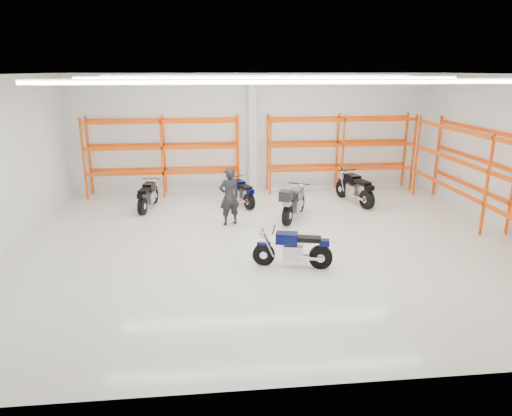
{
  "coord_description": "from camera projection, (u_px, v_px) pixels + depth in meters",
  "views": [
    {
      "loc": [
        -1.68,
        -11.73,
        4.61
      ],
      "look_at": [
        -0.41,
        0.5,
        0.87
      ],
      "focal_mm": 32.0,
      "sensor_mm": 36.0,
      "label": 1
    }
  ],
  "objects": [
    {
      "name": "motorcycle_back_a",
      "position": [
        148.0,
        197.0,
        15.59
      ],
      "size": [
        0.73,
        1.95,
        0.96
      ],
      "color": "black",
      "rests_on": "ground"
    },
    {
      "name": "ground",
      "position": [
        273.0,
        243.0,
        12.67
      ],
      "size": [
        14.0,
        14.0,
        0.0
      ],
      "primitive_type": "plane",
      "color": "silver",
      "rests_on": "ground"
    },
    {
      "name": "standing_man",
      "position": [
        229.0,
        196.0,
        13.92
      ],
      "size": [
        0.77,
        0.64,
        1.8
      ],
      "primitive_type": "imported",
      "rotation": [
        0.0,
        0.0,
        3.51
      ],
      "color": "black",
      "rests_on": "ground"
    },
    {
      "name": "pallet_racking_back_right",
      "position": [
        340.0,
        146.0,
        17.7
      ],
      "size": [
        5.67,
        0.87,
        3.0
      ],
      "color": "#FF5111",
      "rests_on": "ground"
    },
    {
      "name": "motorcycle_main",
      "position": [
        296.0,
        250.0,
        11.0
      ],
      "size": [
        1.92,
        0.79,
        0.96
      ],
      "color": "black",
      "rests_on": "ground"
    },
    {
      "name": "pallet_racking_side",
      "position": [
        502.0,
        174.0,
        12.78
      ],
      "size": [
        0.87,
        9.07,
        3.0
      ],
      "color": "#FF5111",
      "rests_on": "ground"
    },
    {
      "name": "motorcycle_back_b",
      "position": [
        241.0,
        193.0,
        16.07
      ],
      "size": [
        0.92,
        1.83,
        0.95
      ],
      "color": "black",
      "rests_on": "ground"
    },
    {
      "name": "pallet_racking_back_left",
      "position": [
        163.0,
        149.0,
        17.03
      ],
      "size": [
        5.67,
        0.87,
        3.0
      ],
      "color": "#FF5111",
      "rests_on": "ground"
    },
    {
      "name": "motorcycle_back_d",
      "position": [
        356.0,
        189.0,
        16.25
      ],
      "size": [
        0.92,
        2.22,
        1.11
      ],
      "color": "black",
      "rests_on": "ground"
    },
    {
      "name": "motorcycle_back_c",
      "position": [
        293.0,
        203.0,
        14.48
      ],
      "size": [
        1.22,
        2.08,
        1.14
      ],
      "color": "black",
      "rests_on": "ground"
    },
    {
      "name": "room_shell",
      "position": [
        274.0,
        124.0,
        11.74
      ],
      "size": [
        14.02,
        12.02,
        4.51
      ],
      "color": "white",
      "rests_on": "ground"
    },
    {
      "name": "structural_column",
      "position": [
        252.0,
        134.0,
        17.55
      ],
      "size": [
        0.32,
        0.32,
        4.5
      ],
      "primitive_type": "cube",
      "color": "white",
      "rests_on": "ground"
    }
  ]
}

